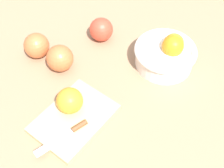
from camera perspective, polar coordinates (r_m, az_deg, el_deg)
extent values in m
plane|color=#997556|center=(0.94, -3.12, 0.48)|extent=(2.40, 2.40, 0.00)
cylinder|color=white|center=(0.98, 9.64, 4.94)|extent=(0.18, 0.18, 0.06)
torus|color=white|center=(0.96, 9.87, 6.15)|extent=(0.19, 0.19, 0.02)
sphere|color=orange|center=(0.95, 11.17, 6.89)|extent=(0.07, 0.07, 0.07)
sphere|color=orange|center=(0.97, 11.34, 7.39)|extent=(0.06, 0.06, 0.06)
cube|color=#DBB77F|center=(0.86, -7.01, -6.35)|extent=(0.23, 0.18, 0.02)
sphere|color=orange|center=(0.84, -7.83, -3.07)|extent=(0.07, 0.07, 0.07)
cube|color=silver|center=(0.81, -10.63, -10.64)|extent=(0.11, 0.06, 0.00)
cylinder|color=brown|center=(0.82, -6.05, -7.69)|extent=(0.05, 0.03, 0.01)
sphere|color=#D6422D|center=(1.04, -2.01, 10.02)|extent=(0.08, 0.08, 0.08)
sphere|color=#CC6638|center=(1.01, -13.75, 6.90)|extent=(0.08, 0.08, 0.08)
sphere|color=#CC6638|center=(0.96, -9.59, 4.70)|extent=(0.08, 0.08, 0.08)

